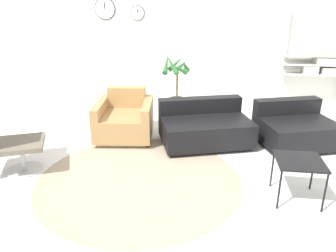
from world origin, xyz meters
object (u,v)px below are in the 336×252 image
Objects in this scene: couch_low at (205,128)px; couch_second at (295,129)px; side_table at (299,164)px; shelf_unit at (319,63)px; potted_plant at (176,86)px; armchair_red at (125,120)px.

couch_low and couch_second have the same top height.
side_table is (-0.30, -1.49, 0.18)m from couch_second.
shelf_unit reaches higher than side_table.
shelf_unit reaches higher than couch_low.
potted_plant is 2.73m from shelf_unit.
couch_low is at bearing -12.29° from couch_second.
potted_plant reaches higher than couch_second.
couch_low is at bearing 170.31° from armchair_red.
armchair_red is 1.59m from potted_plant.
armchair_red is 1.24m from couch_low.
armchair_red is at bearing -20.86° from couch_low.
couch_second is (1.32, 0.12, 0.00)m from couch_low.
side_table is at bearing 108.92° from couch_low.
couch_second is at bearing -112.31° from shelf_unit.
couch_low is at bearing -136.60° from shelf_unit.
armchair_red is 0.50× the size of shelf_unit.
armchair_red is 2.55m from couch_second.
shelf_unit reaches higher than armchair_red.
couch_second is at bearing 78.51° from side_table.
armchair_red reaches higher than couch_second.
armchair_red is 0.79× the size of couch_second.
potted_plant is (0.65, 1.43, 0.21)m from armchair_red.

